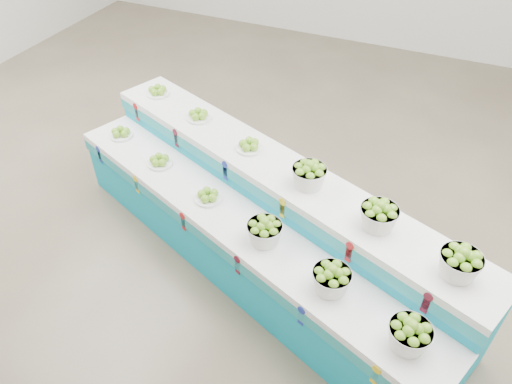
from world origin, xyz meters
The scene contains 14 objects.
ground centered at (0.00, 0.00, 0.00)m, with size 10.00×10.00×0.00m, color brown.
display_stand centered at (0.70, -0.53, 0.51)m, with size 4.31×1.11×1.02m, color #0F9CBE, non-canonical shape.
plate_lower_left centered at (-1.09, -0.11, 0.77)m, with size 0.25×0.25×0.10m, color white.
plate_lower_mid centered at (-0.43, -0.37, 0.77)m, with size 0.25×0.25×0.10m, color white.
plate_lower_right centered at (0.26, -0.65, 0.77)m, with size 0.25×0.25×0.10m, color white.
basket_lower_left centered at (0.94, -0.91, 0.83)m, with size 0.30×0.30×0.22m, color silver, non-canonical shape.
basket_lower_mid centered at (1.60, -1.17, 0.83)m, with size 0.30×0.30×0.22m, color silver, non-canonical shape.
basket_lower_right centered at (2.22, -1.42, 0.83)m, with size 0.30×0.30×0.22m, color silver, non-canonical shape.
plate_upper_left centered at (-0.89, 0.39, 1.07)m, with size 0.25×0.25×0.10m, color white.
plate_upper_mid centered at (-0.24, 0.13, 1.07)m, with size 0.25×0.25×0.10m, color white.
plate_upper_right centered at (0.46, -0.15, 1.07)m, with size 0.25×0.25×0.10m, color white.
basket_upper_left centered at (1.14, -0.42, 1.13)m, with size 0.30×0.30×0.22m, color silver, non-canonical shape.
basket_upper_mid centered at (1.79, -0.68, 1.13)m, with size 0.30×0.30×0.22m, color silver, non-canonical shape.
basket_upper_right centered at (2.42, -0.92, 1.13)m, with size 0.30×0.30×0.22m, color silver, non-canonical shape.
Camera 1 is at (2.01, -3.53, 3.70)m, focal length 33.97 mm.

